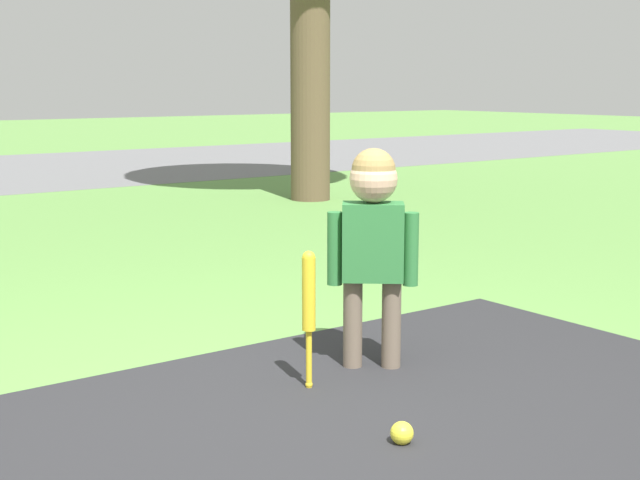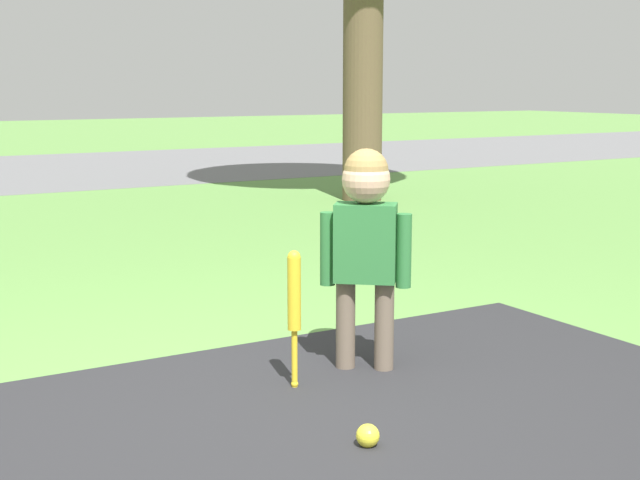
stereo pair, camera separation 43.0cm
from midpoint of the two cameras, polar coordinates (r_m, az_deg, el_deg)
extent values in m
plane|color=#5B8C42|center=(3.40, -1.74, -12.19)|extent=(60.00, 60.00, 0.00)
cylinder|color=#6B5B4C|center=(4.06, 4.70, -5.45)|extent=(0.09, 0.09, 0.41)
cylinder|color=#6B5B4C|center=(4.05, 7.18, -5.52)|extent=(0.09, 0.09, 0.41)
cube|color=#2D7238|center=(3.97, 6.04, -0.19)|extent=(0.31, 0.29, 0.35)
cylinder|color=#2D7238|center=(3.99, 3.58, -0.59)|extent=(0.07, 0.07, 0.33)
cylinder|color=#2D7238|center=(3.97, 8.48, -0.72)|extent=(0.07, 0.07, 0.33)
sphere|color=#D8AD8C|center=(3.93, 6.11, 3.86)|extent=(0.21, 0.21, 0.21)
sphere|color=#997A47|center=(3.93, 6.12, 4.41)|extent=(0.20, 0.20, 0.20)
sphere|color=yellow|center=(3.85, 1.60, -9.24)|extent=(0.03, 0.03, 0.03)
cylinder|color=yellow|center=(3.81, 1.61, -7.65)|extent=(0.03, 0.03, 0.26)
cylinder|color=yellow|center=(3.74, 1.63, -3.48)|extent=(0.06, 0.06, 0.31)
sphere|color=yellow|center=(3.70, 1.65, -1.12)|extent=(0.05, 0.05, 0.05)
sphere|color=yellow|center=(3.27, 6.94, -12.40)|extent=(0.09, 0.09, 0.09)
cylinder|color=brown|center=(9.95, 4.06, 13.29)|extent=(0.44, 0.44, 3.73)
camera|label=1|loc=(0.22, -87.14, 0.50)|focal=50.00mm
camera|label=2|loc=(0.22, 92.86, -0.50)|focal=50.00mm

